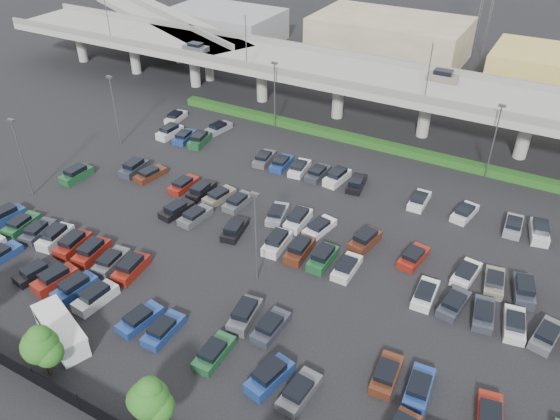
# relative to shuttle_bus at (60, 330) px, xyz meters

# --- Properties ---
(ground) EXTENTS (280.00, 280.00, 0.00)m
(ground) POSITION_rel_shuttle_bus_xyz_m (10.93, 23.42, -1.23)
(ground) COLOR black
(overpass) EXTENTS (150.00, 13.00, 15.80)m
(overpass) POSITION_rel_shuttle_bus_xyz_m (10.76, 55.43, 5.74)
(overpass) COLOR gray
(overpass) RESTS_ON ground
(on_ramp) EXTENTS (50.93, 30.13, 8.80)m
(on_ramp) POSITION_rel_shuttle_bus_xyz_m (-41.17, 66.47, 5.63)
(on_ramp) COLOR gray
(on_ramp) RESTS_ON ground
(hedge) EXTENTS (66.00, 1.60, 1.10)m
(hedge) POSITION_rel_shuttle_bus_xyz_m (10.93, 48.42, -0.68)
(hedge) COLOR #134315
(hedge) RESTS_ON ground
(tree_row) EXTENTS (65.07, 3.66, 5.94)m
(tree_row) POSITION_rel_shuttle_bus_xyz_m (11.63, -3.11, 2.29)
(tree_row) COLOR #332316
(tree_row) RESTS_ON ground
(shuttle_bus) EXTENTS (7.41, 4.76, 2.25)m
(shuttle_bus) POSITION_rel_shuttle_bus_xyz_m (0.00, 0.00, 0.00)
(shuttle_bus) COLOR silver
(shuttle_bus) RESTS_ON ground
(parked_cars) EXTENTS (63.22, 41.66, 1.67)m
(parked_cars) POSITION_rel_shuttle_bus_xyz_m (9.27, 19.81, -0.61)
(parked_cars) COLOR maroon
(parked_cars) RESTS_ON ground
(light_poles) EXTENTS (66.90, 48.38, 10.30)m
(light_poles) POSITION_rel_shuttle_bus_xyz_m (6.81, 25.42, 5.01)
(light_poles) COLOR #4F4F54
(light_poles) RESTS_ON ground
(distant_buildings) EXTENTS (138.00, 24.00, 9.00)m
(distant_buildings) POSITION_rel_shuttle_bus_xyz_m (23.31, 85.23, 2.52)
(distant_buildings) COLOR gray
(distant_buildings) RESTS_ON ground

